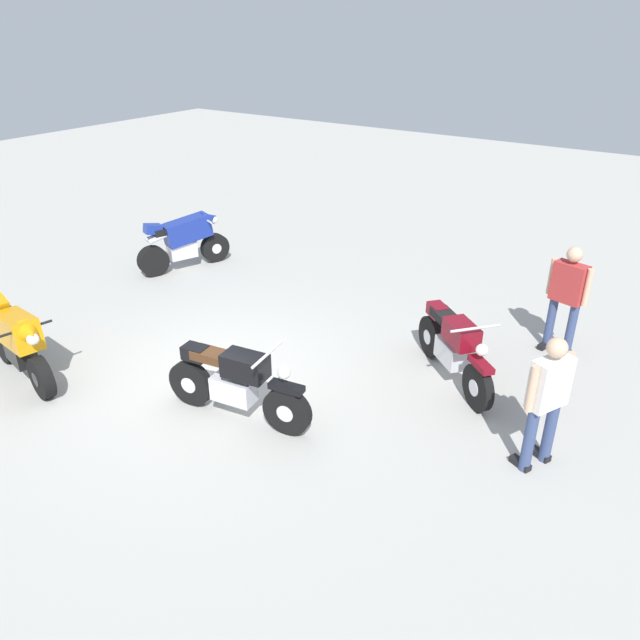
{
  "coord_description": "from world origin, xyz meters",
  "views": [
    {
      "loc": [
        -5.36,
        5.37,
        4.69
      ],
      "look_at": [
        -1.0,
        -1.07,
        0.75
      ],
      "focal_mm": 34.02,
      "sensor_mm": 36.0,
      "label": 1
    }
  ],
  "objects_px": {
    "motorcycle_blue_sportbike": "(184,240)",
    "person_in_white_shirt": "(547,396)",
    "person_in_red_shirt": "(567,293)",
    "motorcycle_black_cruiser": "(236,383)",
    "motorcycle_maroon_cruiser": "(454,347)",
    "motorcycle_orange_sportbike": "(19,341)"
  },
  "relations": [
    {
      "from": "motorcycle_orange_sportbike",
      "to": "motorcycle_maroon_cruiser",
      "type": "relative_size",
      "value": 1.17
    },
    {
      "from": "motorcycle_blue_sportbike",
      "to": "motorcycle_maroon_cruiser",
      "type": "relative_size",
      "value": 1.13
    },
    {
      "from": "motorcycle_blue_sportbike",
      "to": "person_in_red_shirt",
      "type": "bearing_deg",
      "value": -62.97
    },
    {
      "from": "motorcycle_maroon_cruiser",
      "to": "person_in_white_shirt",
      "type": "relative_size",
      "value": 1.0
    },
    {
      "from": "person_in_white_shirt",
      "to": "person_in_red_shirt",
      "type": "height_order",
      "value": "person_in_red_shirt"
    },
    {
      "from": "person_in_white_shirt",
      "to": "person_in_red_shirt",
      "type": "relative_size",
      "value": 0.98
    },
    {
      "from": "motorcycle_maroon_cruiser",
      "to": "person_in_white_shirt",
      "type": "distance_m",
      "value": 1.99
    },
    {
      "from": "motorcycle_black_cruiser",
      "to": "motorcycle_blue_sportbike",
      "type": "bearing_deg",
      "value": 133.93
    },
    {
      "from": "motorcycle_maroon_cruiser",
      "to": "person_in_red_shirt",
      "type": "distance_m",
      "value": 2.03
    },
    {
      "from": "motorcycle_blue_sportbike",
      "to": "person_in_red_shirt",
      "type": "relative_size",
      "value": 1.11
    },
    {
      "from": "motorcycle_black_cruiser",
      "to": "motorcycle_maroon_cruiser",
      "type": "relative_size",
      "value": 1.25
    },
    {
      "from": "motorcycle_orange_sportbike",
      "to": "person_in_red_shirt",
      "type": "distance_m",
      "value": 7.94
    },
    {
      "from": "motorcycle_maroon_cruiser",
      "to": "person_in_white_shirt",
      "type": "height_order",
      "value": "person_in_white_shirt"
    },
    {
      "from": "motorcycle_maroon_cruiser",
      "to": "person_in_red_shirt",
      "type": "bearing_deg",
      "value": 99.24
    },
    {
      "from": "motorcycle_black_cruiser",
      "to": "motorcycle_maroon_cruiser",
      "type": "distance_m",
      "value": 3.08
    },
    {
      "from": "motorcycle_blue_sportbike",
      "to": "motorcycle_maroon_cruiser",
      "type": "xyz_separation_m",
      "value": [
        -6.23,
        0.94,
        -0.07
      ]
    },
    {
      "from": "motorcycle_black_cruiser",
      "to": "motorcycle_blue_sportbike",
      "type": "relative_size",
      "value": 1.1
    },
    {
      "from": "motorcycle_black_cruiser",
      "to": "person_in_white_shirt",
      "type": "relative_size",
      "value": 1.25
    },
    {
      "from": "motorcycle_black_cruiser",
      "to": "person_in_white_shirt",
      "type": "xyz_separation_m",
      "value": [
        -3.47,
        -1.23,
        0.43
      ]
    },
    {
      "from": "motorcycle_maroon_cruiser",
      "to": "person_in_white_shirt",
      "type": "xyz_separation_m",
      "value": [
        -1.54,
        1.19,
        0.43
      ]
    },
    {
      "from": "motorcycle_maroon_cruiser",
      "to": "motorcycle_blue_sportbike",
      "type": "bearing_deg",
      "value": -148.09
    },
    {
      "from": "motorcycle_blue_sportbike",
      "to": "person_in_white_shirt",
      "type": "relative_size",
      "value": 1.13
    }
  ]
}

